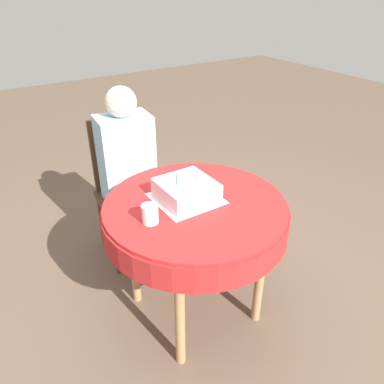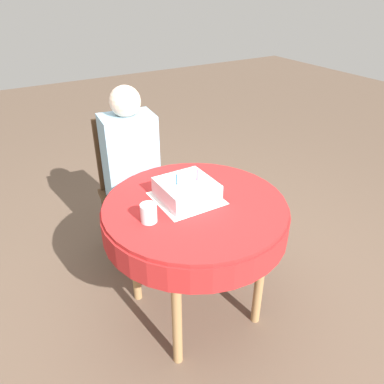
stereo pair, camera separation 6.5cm
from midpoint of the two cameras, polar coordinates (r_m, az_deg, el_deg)
ground_plane at (r=2.39m, az=1.20°, el=-17.23°), size 12.00×12.00×0.00m
dining_table at (r=1.95m, az=1.41°, el=-4.03°), size 0.96×0.96×0.75m
chair at (r=2.61m, az=-8.77°, el=1.21°), size 0.44×0.44×0.96m
person at (r=2.43m, az=-8.46°, el=4.44°), size 0.35×0.35×1.20m
napkin at (r=1.94m, az=0.12°, el=-0.96°), size 0.32×0.32×0.00m
birthday_cake at (r=1.92m, az=0.13°, el=0.30°), size 0.27×0.27×0.15m
drinking_glass at (r=1.75m, az=-5.57°, el=-3.21°), size 0.08×0.08×0.09m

